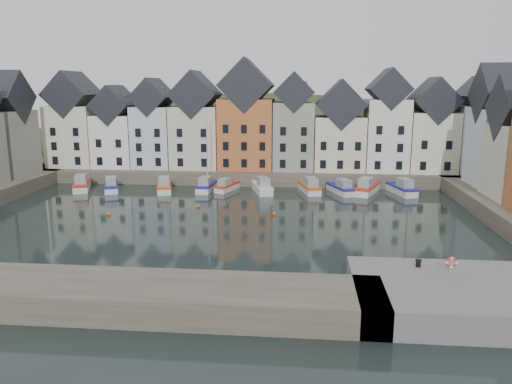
# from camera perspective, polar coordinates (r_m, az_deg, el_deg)

# --- Properties ---
(ground) EXTENTS (260.00, 260.00, 0.00)m
(ground) POSITION_cam_1_polar(r_m,az_deg,el_deg) (56.37, -4.30, -3.79)
(ground) COLOR black
(ground) RESTS_ON ground
(far_quay) EXTENTS (90.00, 16.00, 2.00)m
(far_quay) POSITION_cam_1_polar(r_m,az_deg,el_deg) (85.17, -0.93, 2.33)
(far_quay) COLOR #4D493B
(far_quay) RESTS_ON ground
(near_quay) EXTENTS (18.00, 10.00, 2.00)m
(near_quay) POSITION_cam_1_polar(r_m,az_deg,el_deg) (38.53, 24.68, -10.96)
(near_quay) COLOR #60605E
(near_quay) RESTS_ON ground
(near_wall) EXTENTS (50.00, 6.00, 2.00)m
(near_wall) POSITION_cam_1_polar(r_m,az_deg,el_deg) (39.58, -24.67, -10.35)
(near_wall) COLOR #4D493B
(near_wall) RESTS_ON ground
(hillside) EXTENTS (153.60, 70.40, 64.00)m
(hillside) POSITION_cam_1_polar(r_m,az_deg,el_deg) (114.77, 0.55, -4.85)
(hillside) COLOR #243018
(hillside) RESTS_ON ground
(far_terrace) EXTENTS (72.37, 8.16, 17.78)m
(far_terrace) POSITION_cam_1_polar(r_m,az_deg,el_deg) (81.93, 1.15, 7.50)
(far_terrace) COLOR #ECE5C6
(far_terrace) RESTS_ON far_quay
(mooring_buoys) EXTENTS (20.50, 5.50, 0.50)m
(mooring_buoys) POSITION_cam_1_polar(r_m,az_deg,el_deg) (62.14, -7.12, -2.21)
(mooring_buoys) COLOR #C05716
(mooring_buoys) RESTS_ON ground
(boat_a) EXTENTS (4.36, 7.28, 2.67)m
(boat_a) POSITION_cam_1_polar(r_m,az_deg,el_deg) (79.44, -19.29, 0.79)
(boat_a) COLOR silver
(boat_a) RESTS_ON ground
(boat_b) EXTENTS (4.08, 6.59, 2.42)m
(boat_b) POSITION_cam_1_polar(r_m,az_deg,el_deg) (77.40, -16.21, 0.66)
(boat_b) COLOR silver
(boat_b) RESTS_ON ground
(boat_c) EXTENTS (3.72, 6.94, 2.55)m
(boat_c) POSITION_cam_1_polar(r_m,az_deg,el_deg) (75.11, -10.44, 0.63)
(boat_c) COLOR silver
(boat_c) RESTS_ON ground
(boat_d) EXTENTS (2.37, 6.52, 12.26)m
(boat_d) POSITION_cam_1_polar(r_m,az_deg,el_deg) (74.68, -5.67, 0.74)
(boat_d) COLOR silver
(boat_d) RESTS_ON ground
(boat_e) EXTENTS (3.33, 5.81, 2.13)m
(boat_e) POSITION_cam_1_polar(r_m,az_deg,el_deg) (74.68, -3.39, 0.65)
(boat_e) COLOR silver
(boat_e) RESTS_ON ground
(boat_f) EXTENTS (3.87, 7.07, 2.59)m
(boat_f) POSITION_cam_1_polar(r_m,az_deg,el_deg) (73.16, 0.73, 0.54)
(boat_f) COLOR silver
(boat_f) RESTS_ON ground
(boat_g) EXTENTS (3.61, 6.97, 2.56)m
(boat_g) POSITION_cam_1_polar(r_m,az_deg,el_deg) (73.70, 6.15, 0.55)
(boat_g) COLOR silver
(boat_g) RESTS_ON ground
(boat_h) EXTENTS (4.14, 6.59, 2.42)m
(boat_h) POSITION_cam_1_polar(r_m,az_deg,el_deg) (73.61, 9.72, 0.40)
(boat_h) COLOR silver
(boat_h) RESTS_ON ground
(boat_i) EXTENTS (4.56, 7.29, 2.68)m
(boat_i) POSITION_cam_1_polar(r_m,az_deg,el_deg) (74.19, 12.55, 0.43)
(boat_i) COLOR silver
(boat_i) RESTS_ON ground
(boat_j) EXTENTS (3.82, 7.09, 2.60)m
(boat_j) POSITION_cam_1_polar(r_m,az_deg,el_deg) (75.27, 16.35, 0.38)
(boat_j) COLOR silver
(boat_j) RESTS_ON ground
(mooring_bollard) EXTENTS (0.48, 0.48, 0.56)m
(mooring_bollard) POSITION_cam_1_polar(r_m,az_deg,el_deg) (39.74, 18.06, -7.71)
(mooring_bollard) COLOR black
(mooring_bollard) RESTS_ON near_quay
(life_ring_post) EXTENTS (0.80, 0.17, 1.30)m
(life_ring_post) POSITION_cam_1_polar(r_m,az_deg,el_deg) (38.88, 21.43, -7.53)
(life_ring_post) COLOR gray
(life_ring_post) RESTS_ON near_quay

